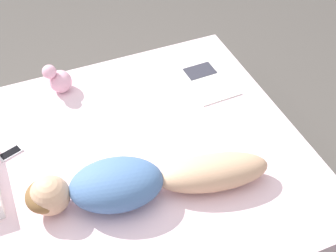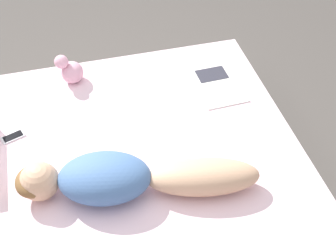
% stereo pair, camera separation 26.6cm
% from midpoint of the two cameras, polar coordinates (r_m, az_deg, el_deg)
% --- Properties ---
extents(ground_plane, '(12.00, 12.00, 0.00)m').
position_cam_midpoint_polar(ground_plane, '(2.94, -3.84, -9.93)').
color(ground_plane, '#4C4742').
extents(bed, '(1.82, 2.18, 0.47)m').
position_cam_midpoint_polar(bed, '(2.76, -4.07, -7.14)').
color(bed, '#383333').
rests_on(bed, ground_plane).
extents(person, '(0.46, 1.24, 0.21)m').
position_cam_midpoint_polar(person, '(2.34, -2.07, -6.55)').
color(person, tan).
rests_on(person, bed).
extents(open_magazine, '(0.42, 0.29, 0.01)m').
position_cam_midpoint_polar(open_magazine, '(3.03, 8.52, 4.95)').
color(open_magazine, silver).
rests_on(open_magazine, bed).
extents(cell_phone, '(0.10, 0.15, 0.01)m').
position_cam_midpoint_polar(cell_phone, '(2.76, -15.80, -1.41)').
color(cell_phone, silver).
rests_on(cell_phone, bed).
extents(plush_toy, '(0.16, 0.17, 0.20)m').
position_cam_midpoint_polar(plush_toy, '(3.02, -9.38, 6.61)').
color(plush_toy, '#DB9EB2').
rests_on(plush_toy, bed).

